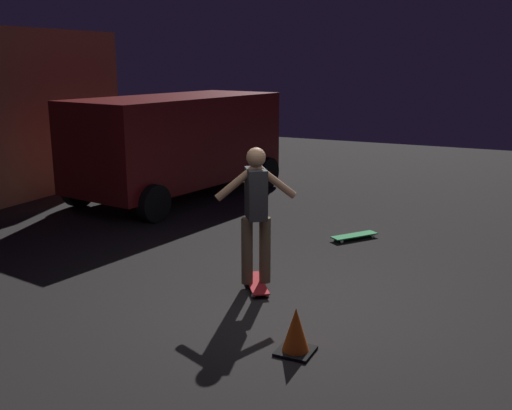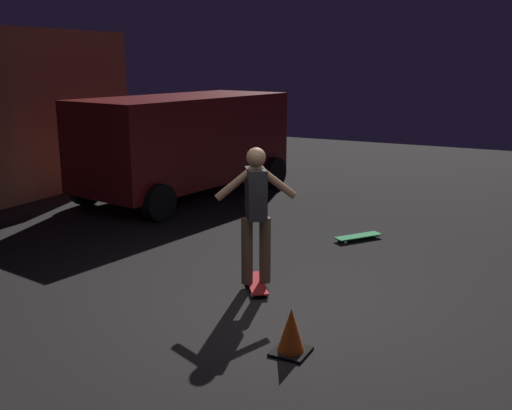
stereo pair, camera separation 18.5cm
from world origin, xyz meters
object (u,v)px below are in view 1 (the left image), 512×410
(skateboard_spare, at_px, (354,236))
(traffic_cone, at_px, (296,332))
(parked_van, at_px, (178,140))
(skateboard_ridden, at_px, (256,283))
(skater, at_px, (256,206))

(skateboard_spare, relative_size, traffic_cone, 1.63)
(parked_van, distance_m, skateboard_ridden, 5.42)
(skater, bearing_deg, skateboard_spare, -11.41)
(skateboard_ridden, xyz_separation_m, skater, (0.00, -0.00, 0.98))
(parked_van, relative_size, skateboard_spare, 6.48)
(skateboard_ridden, bearing_deg, traffic_cone, -141.55)
(parked_van, xyz_separation_m, skateboard_ridden, (-3.89, -3.61, -1.11))
(parked_van, height_order, skater, parked_van)
(traffic_cone, bearing_deg, parked_van, 41.81)
(skateboard_spare, distance_m, skater, 2.74)
(parked_van, relative_size, skater, 2.90)
(skateboard_spare, relative_size, skater, 0.45)
(skateboard_ridden, relative_size, skater, 0.45)
(skater, bearing_deg, skateboard_ridden, 116.57)
(skateboard_ridden, height_order, traffic_cone, traffic_cone)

